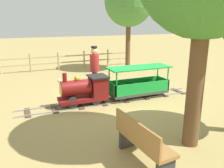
# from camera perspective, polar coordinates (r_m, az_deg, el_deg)

# --- Properties ---
(ground_plane) EXTENTS (60.00, 60.00, 0.00)m
(ground_plane) POSITION_cam_1_polar(r_m,az_deg,el_deg) (7.27, 2.83, -3.86)
(ground_plane) COLOR #A38C51
(track) EXTENTS (0.68, 5.70, 0.04)m
(track) POSITION_cam_1_polar(r_m,az_deg,el_deg) (7.12, 0.19, -4.12)
(track) COLOR gray
(track) RESTS_ON ground_plane
(locomotive) EXTENTS (0.64, 1.45, 0.97)m
(locomotive) POSITION_cam_1_polar(r_m,az_deg,el_deg) (6.69, -6.67, -1.29)
(locomotive) COLOR maroon
(locomotive) RESTS_ON ground_plane
(passenger_car) EXTENTS (0.74, 2.00, 0.97)m
(passenger_car) POSITION_cam_1_polar(r_m,az_deg,el_deg) (7.38, 6.63, -0.19)
(passenger_car) COLOR #3F3F3F
(passenger_car) RESTS_ON ground_plane
(conductor_person) EXTENTS (0.30, 0.30, 1.62)m
(conductor_person) POSITION_cam_1_polar(r_m,az_deg,el_deg) (7.53, -4.37, 4.33)
(conductor_person) COLOR #282D47
(conductor_person) RESTS_ON ground_plane
(park_bench) EXTENTS (1.33, 0.50, 0.82)m
(park_bench) POSITION_cam_1_polar(r_m,az_deg,el_deg) (4.06, 7.42, -13.99)
(park_bench) COLOR olive
(park_bench) RESTS_ON ground_plane
(oak_tree_far) EXTENTS (2.31, 2.31, 4.42)m
(oak_tree_far) POSITION_cam_1_polar(r_m,az_deg,el_deg) (11.52, 4.19, 19.58)
(oak_tree_far) COLOR brown
(oak_tree_far) RESTS_ON ground_plane
(fence_section) EXTENTS (0.08, 6.78, 0.90)m
(fence_section) POSITION_cam_1_polar(r_m,az_deg,el_deg) (11.99, -10.04, 6.01)
(fence_section) COLOR tan
(fence_section) RESTS_ON ground_plane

